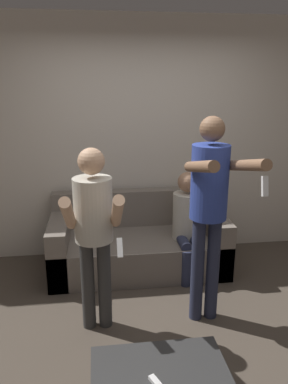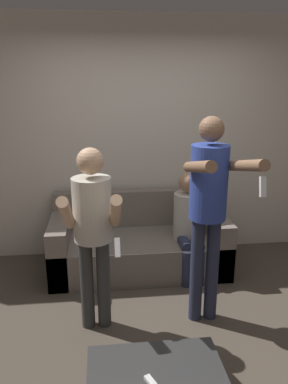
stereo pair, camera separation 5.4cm
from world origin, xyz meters
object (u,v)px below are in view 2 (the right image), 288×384
at_px(couch, 139,244).
at_px(person_seated, 188,222).
at_px(coffee_table, 157,379).
at_px(person_standing_left, 93,223).
at_px(person_standing_right, 209,200).

distance_m(couch, person_seated, 0.64).
relative_size(couch, coffee_table, 2.30).
distance_m(couch, coffee_table, 2.02).
bearing_deg(couch, person_standing_left, -114.08).
bearing_deg(person_seated, person_standing_right, -92.88).
relative_size(couch, person_standing_left, 1.22).
distance_m(person_standing_right, person_seated, 0.97).
xyz_separation_m(couch, person_standing_left, (-0.46, -1.03, 0.67)).
xyz_separation_m(person_standing_right, coffee_table, (-0.56, -0.98, -0.78)).
distance_m(person_standing_left, person_seated, 1.32).
relative_size(person_standing_left, coffee_table, 1.88).
bearing_deg(couch, coffee_table, -92.69).
bearing_deg(person_standing_left, person_seated, 40.52).
xyz_separation_m(person_standing_right, person_seated, (0.04, 0.83, -0.51)).
relative_size(person_standing_right, person_seated, 1.58).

